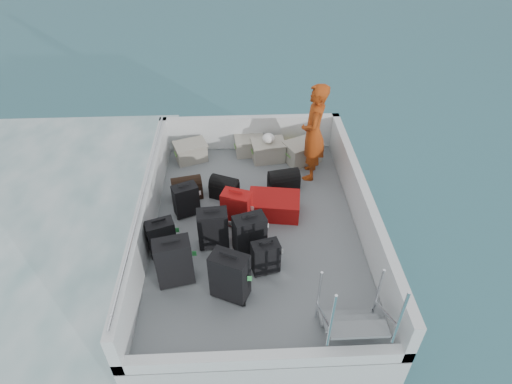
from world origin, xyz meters
TOP-DOWN VIEW (x-y plane):
  - ground at (0.00, 0.00)m, footprint 160.00×160.00m
  - ferry_hull at (0.00, 0.00)m, footprint 3.60×5.00m
  - deck at (0.00, 0.00)m, footprint 3.30×4.70m
  - deck_fittings at (0.35, -0.32)m, footprint 3.60×5.00m
  - suitcase_0 at (-1.18, -1.09)m, footprint 0.55×0.39m
  - suitcase_1 at (-1.44, -0.52)m, footprint 0.46×0.36m
  - suitcase_2 at (-1.14, 0.37)m, footprint 0.47×0.38m
  - suitcase_3 at (-0.41, -1.38)m, footprint 0.58×0.48m
  - suitcase_4 at (-0.67, -0.39)m, footprint 0.48×0.31m
  - suitcase_5 at (-0.30, 0.09)m, footprint 0.52×0.42m
  - suitcase_6 at (0.10, -0.96)m, footprint 0.44×0.32m
  - suitcase_7 at (-0.11, -0.53)m, footprint 0.54×0.40m
  - suitcase_8 at (0.33, 0.31)m, footprint 0.93×0.68m
  - duffel_0 at (-1.18, 0.83)m, footprint 0.57×0.40m
  - duffel_1 at (-0.52, 0.81)m, footprint 0.55×0.46m
  - duffel_2 at (0.56, 0.96)m, footprint 0.59×0.40m
  - crate_0 at (-1.19, 2.00)m, footprint 0.68×0.57m
  - crate_1 at (-0.02, 2.17)m, footprint 0.57×0.41m
  - crate_2 at (0.34, 1.95)m, footprint 0.66×0.50m
  - crate_3 at (1.02, 1.86)m, footprint 0.78×0.68m
  - yellow_bag at (0.83, 2.20)m, footprint 0.28×0.26m
  - white_bag at (0.34, 1.95)m, footprint 0.24×0.24m
  - passenger at (1.10, 1.38)m, footprint 0.58×0.76m

SIDE VIEW (x-z plane):
  - ground at x=0.00m, z-range 0.00..0.00m
  - ferry_hull at x=0.00m, z-range 0.00..0.60m
  - deck at x=0.00m, z-range 0.60..0.62m
  - yellow_bag at x=0.83m, z-range 0.62..0.84m
  - duffel_0 at x=-1.18m, z-range 0.62..0.94m
  - duffel_1 at x=-0.52m, z-range 0.62..0.94m
  - duffel_2 at x=0.56m, z-range 0.62..0.94m
  - crate_1 at x=-0.02m, z-range 0.62..0.95m
  - suitcase_8 at x=0.33m, z-range 0.62..0.96m
  - crate_0 at x=-1.19m, z-range 0.62..0.97m
  - crate_2 at x=0.34m, z-range 0.62..0.99m
  - crate_3 at x=1.02m, z-range 0.62..1.01m
  - suitcase_6 at x=0.10m, z-range 0.62..1.17m
  - suitcase_2 at x=-1.14m, z-range 0.62..1.20m
  - suitcase_1 at x=-1.44m, z-range 0.62..1.24m
  - suitcase_5 at x=-0.30m, z-range 0.62..1.25m
  - suitcase_7 at x=-0.11m, z-range 0.62..1.29m
  - suitcase_4 at x=-0.67m, z-range 0.62..1.30m
  - deck_fittings at x=0.35m, z-range 0.54..1.44m
  - suitcase_3 at x=-0.41m, z-range 0.62..1.38m
  - suitcase_0 at x=-1.18m, z-range 0.62..1.40m
  - white_bag at x=0.34m, z-range 0.99..1.17m
  - passenger at x=1.10m, z-range 0.62..2.47m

